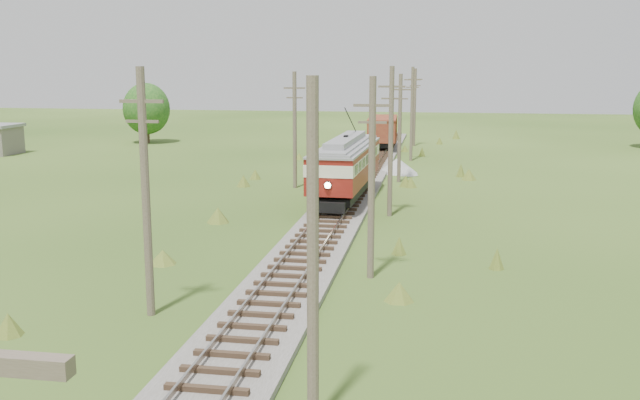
# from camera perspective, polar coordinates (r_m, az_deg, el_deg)

# --- Properties ---
(railbed_main) EXTENTS (3.60, 96.00, 0.57)m
(railbed_main) POSITION_cam_1_polar(r_m,az_deg,el_deg) (46.82, 1.93, -0.16)
(railbed_main) COLOR #605B54
(railbed_main) RESTS_ON ground
(streetcar) EXTENTS (3.39, 12.80, 5.81)m
(streetcar) POSITION_cam_1_polar(r_m,az_deg,el_deg) (47.16, 2.07, 2.99)
(streetcar) COLOR black
(streetcar) RESTS_ON ground
(gondola) EXTENTS (3.35, 9.18, 3.01)m
(gondola) POSITION_cam_1_polar(r_m,az_deg,el_deg) (77.17, 5.02, 5.59)
(gondola) COLOR black
(gondola) RESTS_ON ground
(gravel_pile) EXTENTS (3.53, 3.74, 1.28)m
(gravel_pile) POSITION_cam_1_polar(r_m,az_deg,el_deg) (61.02, 6.34, 2.71)
(gravel_pile) COLOR gray
(gravel_pile) RESTS_ON ground
(utility_pole_r_1) EXTENTS (0.30, 0.30, 8.80)m
(utility_pole_r_1) POSITION_cam_1_polar(r_m,az_deg,el_deg) (17.46, -0.58, -4.64)
(utility_pole_r_1) COLOR brown
(utility_pole_r_1) RESTS_ON ground
(utility_pole_r_2) EXTENTS (1.60, 0.30, 8.60)m
(utility_pole_r_2) POSITION_cam_1_polar(r_m,az_deg,el_deg) (30.06, 4.16, 1.88)
(utility_pole_r_2) COLOR brown
(utility_pole_r_2) RESTS_ON ground
(utility_pole_r_3) EXTENTS (1.60, 0.30, 9.00)m
(utility_pole_r_3) POSITION_cam_1_polar(r_m,az_deg,el_deg) (42.90, 5.68, 4.78)
(utility_pole_r_3) COLOR brown
(utility_pole_r_3) RESTS_ON ground
(utility_pole_r_4) EXTENTS (1.60, 0.30, 8.40)m
(utility_pole_r_4) POSITION_cam_1_polar(r_m,az_deg,el_deg) (55.86, 6.40, 5.82)
(utility_pole_r_4) COLOR brown
(utility_pole_r_4) RESTS_ON ground
(utility_pole_r_5) EXTENTS (1.60, 0.30, 8.90)m
(utility_pole_r_5) POSITION_cam_1_polar(r_m,az_deg,el_deg) (68.77, 7.36, 6.92)
(utility_pole_r_5) COLOR brown
(utility_pole_r_5) RESTS_ON ground
(utility_pole_r_6) EXTENTS (1.60, 0.30, 8.70)m
(utility_pole_r_6) POSITION_cam_1_polar(r_m,az_deg,el_deg) (81.75, 7.59, 7.43)
(utility_pole_r_6) COLOR brown
(utility_pole_r_6) RESTS_ON ground
(utility_pole_l_a) EXTENTS (1.60, 0.30, 9.00)m
(utility_pole_l_a) POSITION_cam_1_polar(r_m,az_deg,el_deg) (26.09, -13.78, 0.70)
(utility_pole_l_a) COLOR brown
(utility_pole_l_a) RESTS_ON ground
(utility_pole_l_b) EXTENTS (1.60, 0.30, 8.60)m
(utility_pole_l_b) POSITION_cam_1_polar(r_m,az_deg,el_deg) (52.85, -2.03, 5.71)
(utility_pole_l_b) COLOR brown
(utility_pole_l_b) RESTS_ON ground
(tree_mid_a) EXTENTS (5.46, 5.46, 7.03)m
(tree_mid_a) POSITION_cam_1_polar(r_m,az_deg,el_deg) (86.71, -13.71, 7.11)
(tree_mid_a) COLOR #38281C
(tree_mid_a) RESTS_ON ground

